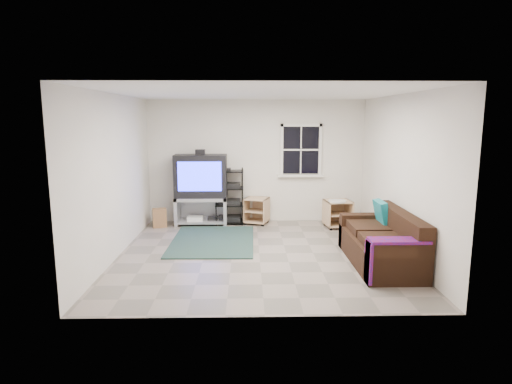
{
  "coord_description": "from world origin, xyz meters",
  "views": [
    {
      "loc": [
        -0.19,
        -6.82,
        2.22
      ],
      "look_at": [
        -0.05,
        0.4,
        0.97
      ],
      "focal_mm": 30.0,
      "sensor_mm": 36.0,
      "label": 1
    }
  ],
  "objects_px": {
    "av_rack": "(230,200)",
    "side_table_right": "(337,212)",
    "tv_unit": "(201,184)",
    "side_table_left": "(257,210)",
    "sofa": "(382,244)"
  },
  "relations": [
    {
      "from": "side_table_right",
      "to": "av_rack",
      "type": "bearing_deg",
      "value": 170.76
    },
    {
      "from": "side_table_right",
      "to": "side_table_left",
      "type": "bearing_deg",
      "value": 167.01
    },
    {
      "from": "av_rack",
      "to": "side_table_right",
      "type": "xyz_separation_m",
      "value": [
        2.22,
        -0.36,
        -0.18
      ]
    },
    {
      "from": "tv_unit",
      "to": "sofa",
      "type": "height_order",
      "value": "tv_unit"
    },
    {
      "from": "side_table_right",
      "to": "sofa",
      "type": "xyz_separation_m",
      "value": [
        0.24,
        -2.24,
        -0.01
      ]
    },
    {
      "from": "side_table_right",
      "to": "sofa",
      "type": "distance_m",
      "value": 2.25
    },
    {
      "from": "tv_unit",
      "to": "sofa",
      "type": "xyz_separation_m",
      "value": [
        3.04,
        -2.54,
        -0.56
      ]
    },
    {
      "from": "side_table_left",
      "to": "sofa",
      "type": "bearing_deg",
      "value": -54.45
    },
    {
      "from": "side_table_left",
      "to": "side_table_right",
      "type": "distance_m",
      "value": 1.68
    },
    {
      "from": "sofa",
      "to": "side_table_left",
      "type": "bearing_deg",
      "value": 125.55
    },
    {
      "from": "tv_unit",
      "to": "side_table_left",
      "type": "distance_m",
      "value": 1.31
    },
    {
      "from": "tv_unit",
      "to": "sofa",
      "type": "distance_m",
      "value": 4.0
    },
    {
      "from": "tv_unit",
      "to": "av_rack",
      "type": "bearing_deg",
      "value": 5.49
    },
    {
      "from": "av_rack",
      "to": "side_table_right",
      "type": "relative_size",
      "value": 2.0
    },
    {
      "from": "tv_unit",
      "to": "side_table_left",
      "type": "xyz_separation_m",
      "value": [
        1.17,
        0.07,
        -0.57
      ]
    }
  ]
}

